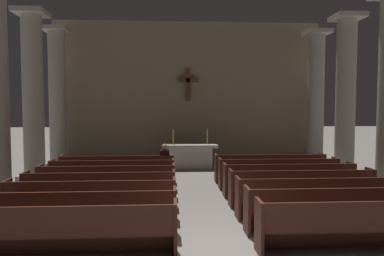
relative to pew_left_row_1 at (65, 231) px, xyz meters
The scene contains 24 objects.
ground_plane 2.61m from the pew_left_row_1, ahead, with size 80.00×80.00×0.00m, color gray.
pew_left_row_1 is the anchor object (origin of this frame).
pew_left_row_2 1.00m from the pew_left_row_1, 90.00° to the left, with size 3.74×0.50×0.95m.
pew_left_row_3 2.01m from the pew_left_row_1, 90.00° to the left, with size 3.74×0.50×0.95m.
pew_left_row_4 3.01m from the pew_left_row_1, 90.00° to the left, with size 3.74×0.50×0.95m.
pew_left_row_5 4.02m from the pew_left_row_1, 90.00° to the left, with size 3.74×0.50×0.95m.
pew_left_row_6 5.02m from the pew_left_row_1, 90.00° to the left, with size 3.74×0.50×0.95m.
pew_left_row_7 6.03m from the pew_left_row_1, 90.00° to the left, with size 3.74×0.50×0.95m.
pew_right_row_1 5.12m from the pew_left_row_1, ahead, with size 3.74×0.50×0.95m.
pew_right_row_2 5.22m from the pew_left_row_1, 11.09° to the left, with size 3.74×0.50×0.95m.
pew_right_row_3 5.50m from the pew_left_row_1, 21.41° to the left, with size 3.74×0.50×0.95m.
pew_right_row_4 5.95m from the pew_left_row_1, 30.46° to the left, with size 3.74×0.50×0.95m.
pew_right_row_5 6.51m from the pew_left_row_1, 38.10° to the left, with size 3.74×0.50×0.95m.
pew_right_row_6 7.18m from the pew_left_row_1, 44.43° to the left, with size 3.74×0.50×0.95m.
pew_right_row_7 7.91m from the pew_left_row_1, 49.63° to the left, with size 3.74×0.50×0.95m.
column_left_third 7.86m from the pew_left_row_1, 113.57° to the left, with size 1.05×1.05×5.86m.
column_right_third 10.90m from the pew_left_row_1, 40.23° to the left, with size 1.05×1.05×5.86m.
column_left_fourth 10.34m from the pew_left_row_1, 107.34° to the left, with size 1.05×1.05×5.86m.
column_right_fourth 12.80m from the pew_left_row_1, 49.78° to the left, with size 1.05×1.05×5.86m.
altar 9.19m from the pew_left_row_1, 73.82° to the left, with size 2.20×0.90×1.01m.
candlestick_left 9.05m from the pew_left_row_1, 78.09° to the left, with size 0.16×0.16×0.61m.
candlestick_right 9.44m from the pew_left_row_1, 69.72° to the left, with size 0.16×0.16×0.61m.
apse_with_cross 11.60m from the pew_left_row_1, 76.85° to the left, with size 12.24×0.43×6.46m.
lone_worshipper 6.27m from the pew_left_row_1, 75.63° to the left, with size 0.32×0.43×1.32m.
Camera 1 is at (-0.80, -6.13, 2.56)m, focal length 34.14 mm.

